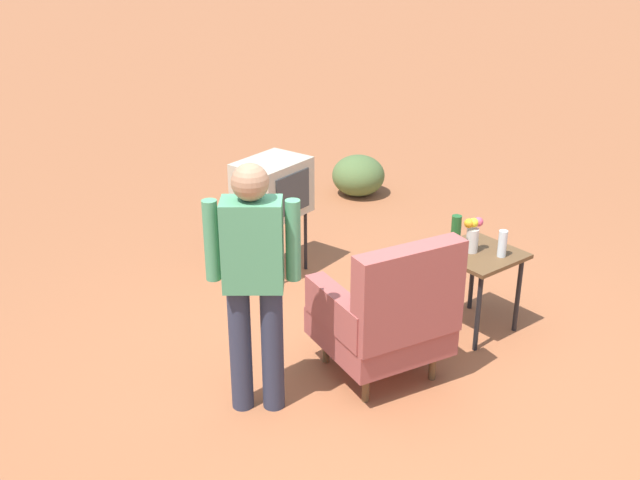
{
  "coord_description": "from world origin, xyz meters",
  "views": [
    {
      "loc": [
        2.91,
        3.15,
        2.97
      ],
      "look_at": [
        -0.38,
        -1.01,
        0.65
      ],
      "focal_mm": 42.93,
      "sensor_mm": 36.0,
      "label": 1
    }
  ],
  "objects_px": {
    "side_table": "(478,264)",
    "flower_vase": "(473,233)",
    "person_standing": "(254,276)",
    "armchair": "(388,314)",
    "bottle_wine_green": "(455,237)",
    "tv_on_stand": "(272,189)",
    "bottle_short_clear": "(502,244)"
  },
  "relations": [
    {
      "from": "side_table",
      "to": "tv_on_stand",
      "type": "height_order",
      "value": "tv_on_stand"
    },
    {
      "from": "side_table",
      "to": "flower_vase",
      "type": "bearing_deg",
      "value": -44.37
    },
    {
      "from": "flower_vase",
      "to": "side_table",
      "type": "bearing_deg",
      "value": 135.63
    },
    {
      "from": "armchair",
      "to": "flower_vase",
      "type": "distance_m",
      "value": 0.99
    },
    {
      "from": "armchair",
      "to": "bottle_short_clear",
      "type": "bearing_deg",
      "value": 176.41
    },
    {
      "from": "tv_on_stand",
      "to": "person_standing",
      "type": "height_order",
      "value": "person_standing"
    },
    {
      "from": "armchair",
      "to": "side_table",
      "type": "height_order",
      "value": "armchair"
    },
    {
      "from": "bottle_wine_green",
      "to": "armchair",
      "type": "bearing_deg",
      "value": 10.28
    },
    {
      "from": "armchair",
      "to": "person_standing",
      "type": "height_order",
      "value": "person_standing"
    },
    {
      "from": "bottle_wine_green",
      "to": "flower_vase",
      "type": "distance_m",
      "value": 0.17
    },
    {
      "from": "tv_on_stand",
      "to": "bottle_short_clear",
      "type": "xyz_separation_m",
      "value": [
        -0.7,
        1.88,
        -0.04
      ]
    },
    {
      "from": "side_table",
      "to": "person_standing",
      "type": "xyz_separation_m",
      "value": [
        1.84,
        -0.19,
        0.39
      ]
    },
    {
      "from": "tv_on_stand",
      "to": "bottle_wine_green",
      "type": "distance_m",
      "value": 1.73
    },
    {
      "from": "person_standing",
      "to": "tv_on_stand",
      "type": "bearing_deg",
      "value": -128.23
    },
    {
      "from": "side_table",
      "to": "bottle_short_clear",
      "type": "bearing_deg",
      "value": 114.86
    },
    {
      "from": "flower_vase",
      "to": "tv_on_stand",
      "type": "bearing_deg",
      "value": -70.73
    },
    {
      "from": "armchair",
      "to": "person_standing",
      "type": "relative_size",
      "value": 0.65
    },
    {
      "from": "armchair",
      "to": "side_table",
      "type": "relative_size",
      "value": 1.66
    },
    {
      "from": "tv_on_stand",
      "to": "flower_vase",
      "type": "height_order",
      "value": "tv_on_stand"
    },
    {
      "from": "person_standing",
      "to": "bottle_wine_green",
      "type": "distance_m",
      "value": 1.65
    },
    {
      "from": "bottle_wine_green",
      "to": "flower_vase",
      "type": "bearing_deg",
      "value": 174.37
    },
    {
      "from": "person_standing",
      "to": "flower_vase",
      "type": "height_order",
      "value": "person_standing"
    },
    {
      "from": "armchair",
      "to": "bottle_wine_green",
      "type": "height_order",
      "value": "armchair"
    },
    {
      "from": "armchair",
      "to": "bottle_short_clear",
      "type": "height_order",
      "value": "armchair"
    },
    {
      "from": "armchair",
      "to": "person_standing",
      "type": "xyz_separation_m",
      "value": [
        0.87,
        -0.27,
        0.44
      ]
    },
    {
      "from": "armchair",
      "to": "side_table",
      "type": "distance_m",
      "value": 0.98
    },
    {
      "from": "side_table",
      "to": "bottle_short_clear",
      "type": "distance_m",
      "value": 0.26
    },
    {
      "from": "tv_on_stand",
      "to": "bottle_wine_green",
      "type": "bearing_deg",
      "value": 104.21
    },
    {
      "from": "bottle_wine_green",
      "to": "flower_vase",
      "type": "height_order",
      "value": "bottle_wine_green"
    },
    {
      "from": "armchair",
      "to": "bottle_wine_green",
      "type": "relative_size",
      "value": 3.31
    },
    {
      "from": "person_standing",
      "to": "bottle_short_clear",
      "type": "bearing_deg",
      "value": 169.93
    },
    {
      "from": "armchair",
      "to": "flower_vase",
      "type": "relative_size",
      "value": 4.0
    }
  ]
}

